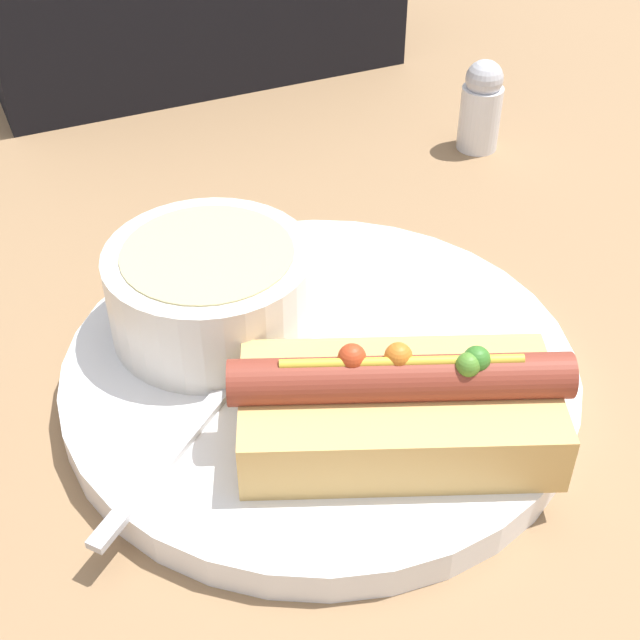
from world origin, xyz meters
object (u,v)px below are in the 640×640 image
spoon (238,372)px  salt_shaker (481,106)px  soup_bowl (210,286)px  hot_dog (399,406)px

spoon → salt_shaker: size_ratio=2.03×
soup_bowl → salt_shaker: (0.27, 0.15, -0.01)m
salt_shaker → hot_dog: bearing=-129.0°
hot_dog → spoon: (-0.06, 0.07, -0.02)m
salt_shaker → soup_bowl: bearing=-151.1°
spoon → salt_shaker: (0.27, 0.19, 0.01)m
soup_bowl → spoon: 0.05m
hot_dog → spoon: 0.09m
hot_dog → salt_shaker: size_ratio=2.35×
hot_dog → salt_shaker: hot_dog is taller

